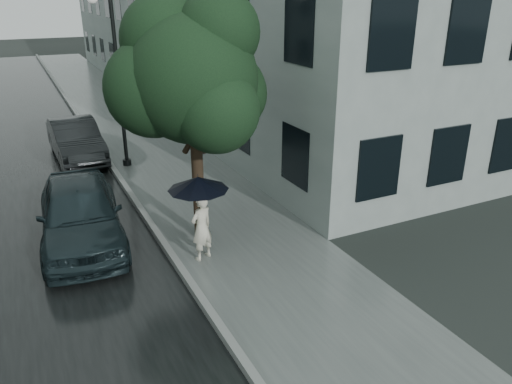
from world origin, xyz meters
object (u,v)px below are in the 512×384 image
pedestrian (202,228)px  car_near (80,213)px  lamp_post (113,72)px  car_far (76,140)px  street_tree (191,76)px

pedestrian → car_near: (-2.23, 1.92, 0.01)m
lamp_post → car_near: 5.90m
lamp_post → car_near: size_ratio=1.23×
lamp_post → car_far: lamp_post is taller
street_tree → car_near: street_tree is taller
pedestrian → car_near: bearing=-63.5°
pedestrian → car_far: (-1.46, 8.44, -0.07)m
street_tree → car_far: 8.15m
pedestrian → car_far: 8.56m
car_near → car_far: size_ratio=1.08×
street_tree → lamp_post: bearing=95.2°
pedestrian → lamp_post: lamp_post is taller
car_near → street_tree: bearing=-12.7°
street_tree → car_near: bearing=162.2°
pedestrian → car_near: 2.94m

